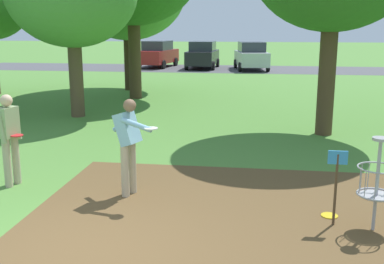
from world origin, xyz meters
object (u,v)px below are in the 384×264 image
Objects in this scene: parked_car_center_left at (203,55)px; parked_car_center_right at (251,56)px; frisbee_mid_grass at (329,216)px; player_foreground_watching at (9,135)px; parked_car_leftmost at (158,54)px; player_throwing at (129,140)px; disc_golf_basket at (373,180)px.

parked_car_center_left is 0.96× the size of parked_car_center_right.
frisbee_mid_grass is at bearing -78.72° from parked_car_center_left.
parked_car_center_left is at bearing 88.59° from player_foreground_watching.
parked_car_leftmost is 3.33m from parked_car_center_left.
player_foreground_watching is 2.31m from player_throwing.
parked_car_leftmost reaches higher than frisbee_mid_grass.
disc_golf_basket is 0.81× the size of player_throwing.
player_throwing is at bearing -4.71° from player_foreground_watching.
player_foreground_watching is 24.62m from parked_car_center_left.
frisbee_mid_grass is 27.17m from parked_car_leftmost.
parked_car_center_right is at bearing 80.67° from player_foreground_watching.
disc_golf_basket is 3.96m from player_throwing.
parked_car_leftmost is at bearing 170.22° from parked_car_center_right.
disc_golf_basket is 0.99m from frisbee_mid_grass.
player_foreground_watching is 24.33m from parked_car_center_right.
player_throwing is 0.39× the size of parked_car_center_right.
frisbee_mid_grass is at bearing 140.41° from disc_golf_basket.
frisbee_mid_grass is (5.65, -0.69, -0.96)m from player_foreground_watching.
player_foreground_watching is at bearing -91.41° from parked_car_center_left.
parked_car_center_right reaches higher than player_foreground_watching.
disc_golf_basket is 0.81× the size of player_foreground_watching.
disc_golf_basket is at bearing -77.83° from parked_car_center_left.
frisbee_mid_grass is at bearing -72.14° from parked_car_leftmost.
player_foreground_watching is 6.59× the size of frisbee_mid_grass.
player_throwing reaches higher than disc_golf_basket.
parked_car_leftmost is at bearing 170.57° from parked_car_center_left.
parked_car_leftmost is (-2.67, 25.15, -0.05)m from player_foreground_watching.
parked_car_leftmost reaches higher than player_foreground_watching.
parked_car_center_right is (6.62, -1.14, 0.00)m from parked_car_leftmost.
parked_car_center_left is at bearing 93.91° from player_throwing.
frisbee_mid_grass is (-0.50, 0.41, -0.74)m from disc_golf_basket.
player_foreground_watching is (-6.15, 1.10, 0.21)m from disc_golf_basket.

